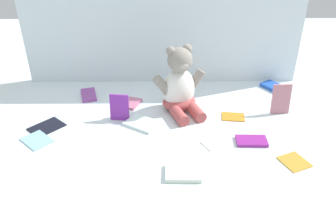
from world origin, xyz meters
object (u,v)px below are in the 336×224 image
at_px(book_case_4, 216,142).
at_px(book_case_6, 119,107).
at_px(book_case_0, 142,123).
at_px(book_case_3, 294,161).
at_px(teddy_bear, 180,87).
at_px(book_case_9, 131,103).
at_px(book_case_2, 37,140).
at_px(book_case_5, 252,141).
at_px(book_case_8, 233,116).
at_px(book_case_11, 183,173).
at_px(book_case_12, 274,87).
at_px(book_case_1, 281,99).
at_px(book_case_10, 89,95).
at_px(book_case_7, 47,127).

relative_size(book_case_4, book_case_6, 0.90).
distance_m(book_case_0, book_case_4, 0.33).
relative_size(book_case_0, book_case_3, 1.43).
bearing_deg(teddy_bear, book_case_9, 148.83).
distance_m(book_case_2, book_case_5, 0.86).
xyz_separation_m(book_case_8, book_case_11, (-0.24, -0.38, 0.00)).
relative_size(book_case_11, book_case_12, 0.97).
relative_size(teddy_bear, book_case_1, 2.18).
distance_m(book_case_0, book_case_8, 0.41).
bearing_deg(book_case_11, book_case_1, -45.66).
bearing_deg(book_case_2, book_case_11, -66.54).
bearing_deg(book_case_2, book_case_9, -7.12).
bearing_deg(book_case_10, book_case_3, 132.78).
distance_m(teddy_bear, book_case_1, 0.46).
bearing_deg(book_case_2, book_case_3, -55.05).
bearing_deg(book_case_6, teddy_bear, 24.96).
distance_m(book_case_0, book_case_2, 0.43).
bearing_deg(book_case_5, book_case_1, 144.73).
bearing_deg(book_case_2, book_case_12, -24.00).
xyz_separation_m(book_case_7, book_case_9, (0.34, 0.20, 0.00)).
height_order(teddy_bear, book_case_2, teddy_bear).
xyz_separation_m(book_case_0, book_case_6, (-0.10, 0.05, 0.05)).
bearing_deg(book_case_4, book_case_3, 35.42).
xyz_separation_m(book_case_8, book_case_10, (-0.68, 0.21, 0.00)).
bearing_deg(book_case_11, book_case_9, 25.55).
bearing_deg(book_case_4, book_case_5, 60.94).
height_order(book_case_5, book_case_8, book_case_5).
height_order(book_case_4, book_case_6, book_case_6).
relative_size(book_case_1, book_case_5, 1.14).
bearing_deg(book_case_8, book_case_6, -82.17).
height_order(book_case_4, book_case_8, book_case_8).
distance_m(book_case_6, book_case_7, 0.32).
xyz_separation_m(book_case_4, book_case_12, (0.36, 0.47, 0.01)).
relative_size(book_case_5, book_case_10, 0.95).
relative_size(book_case_5, book_case_8, 1.22).
bearing_deg(book_case_5, book_case_11, -54.23).
height_order(book_case_5, book_case_9, book_case_5).
bearing_deg(book_case_8, book_case_4, -20.87).
height_order(book_case_2, book_case_10, book_case_10).
bearing_deg(book_case_7, book_case_3, -150.88).
relative_size(book_case_2, book_case_4, 1.10).
bearing_deg(book_case_6, book_case_2, -146.25).
relative_size(book_case_8, book_case_11, 0.80).
bearing_deg(teddy_bear, book_case_11, -111.04).
xyz_separation_m(book_case_2, book_case_5, (0.86, -0.02, 0.00)).
bearing_deg(book_case_7, book_case_5, -144.75).
bearing_deg(book_case_0, book_case_12, 149.00).
bearing_deg(teddy_bear, book_case_10, 143.39).
bearing_deg(book_case_2, book_case_0, -31.13).
relative_size(book_case_3, book_case_7, 0.72).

